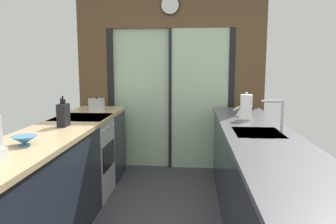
{
  "coord_description": "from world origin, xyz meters",
  "views": [
    {
      "loc": [
        0.33,
        -2.29,
        1.51
      ],
      "look_at": [
        0.08,
        0.88,
        1.04
      ],
      "focal_mm": 35.18,
      "sensor_mm": 36.0,
      "label": 1
    }
  ],
  "objects_px": {
    "oven_range": "(84,157)",
    "knife_block": "(63,115)",
    "stock_pot": "(97,105)",
    "paper_towel_roll": "(246,107)",
    "kettle": "(243,109)",
    "mixing_bowl_far": "(24,140)"
  },
  "relations": [
    {
      "from": "oven_range",
      "to": "knife_block",
      "type": "relative_size",
      "value": 3.18
    },
    {
      "from": "knife_block",
      "to": "oven_range",
      "type": "bearing_deg",
      "value": 91.86
    },
    {
      "from": "oven_range",
      "to": "stock_pot",
      "type": "distance_m",
      "value": 0.74
    },
    {
      "from": "paper_towel_roll",
      "to": "kettle",
      "type": "bearing_deg",
      "value": 89.58
    },
    {
      "from": "kettle",
      "to": "stock_pot",
      "type": "bearing_deg",
      "value": 170.65
    },
    {
      "from": "kettle",
      "to": "paper_towel_roll",
      "type": "distance_m",
      "value": 0.25
    },
    {
      "from": "mixing_bowl_far",
      "to": "stock_pot",
      "type": "height_order",
      "value": "stock_pot"
    },
    {
      "from": "stock_pot",
      "to": "paper_towel_roll",
      "type": "height_order",
      "value": "paper_towel_roll"
    },
    {
      "from": "oven_range",
      "to": "paper_towel_roll",
      "type": "distance_m",
      "value": 1.89
    },
    {
      "from": "kettle",
      "to": "paper_towel_roll",
      "type": "bearing_deg",
      "value": -90.42
    },
    {
      "from": "oven_range",
      "to": "mixing_bowl_far",
      "type": "distance_m",
      "value": 1.39
    },
    {
      "from": "knife_block",
      "to": "paper_towel_roll",
      "type": "relative_size",
      "value": 0.98
    },
    {
      "from": "oven_range",
      "to": "stock_pot",
      "type": "relative_size",
      "value": 4.42
    },
    {
      "from": "stock_pot",
      "to": "kettle",
      "type": "xyz_separation_m",
      "value": [
        1.78,
        -0.29,
        -0.0
      ]
    },
    {
      "from": "stock_pot",
      "to": "paper_towel_roll",
      "type": "relative_size",
      "value": 0.71
    },
    {
      "from": "stock_pot",
      "to": "paper_towel_roll",
      "type": "bearing_deg",
      "value": -16.89
    },
    {
      "from": "oven_range",
      "to": "paper_towel_roll",
      "type": "bearing_deg",
      "value": -1.16
    },
    {
      "from": "mixing_bowl_far",
      "to": "paper_towel_roll",
      "type": "relative_size",
      "value": 0.64
    },
    {
      "from": "knife_block",
      "to": "paper_towel_roll",
      "type": "distance_m",
      "value": 1.86
    },
    {
      "from": "stock_pot",
      "to": "knife_block",
      "type": "bearing_deg",
      "value": -90.0
    },
    {
      "from": "oven_range",
      "to": "mixing_bowl_far",
      "type": "xyz_separation_m",
      "value": [
        0.02,
        -1.3,
        0.5
      ]
    },
    {
      "from": "knife_block",
      "to": "stock_pot",
      "type": "distance_m",
      "value": 1.07
    }
  ]
}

